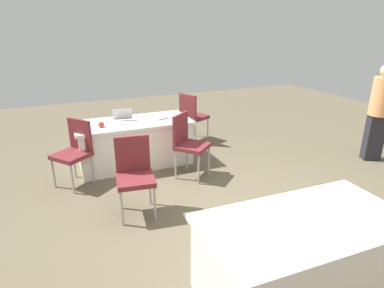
{
  "coord_description": "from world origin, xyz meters",
  "views": [
    {
      "loc": [
        1.57,
        3.0,
        2.17
      ],
      "look_at": [
        0.18,
        -0.18,
        0.9
      ],
      "focal_mm": 29.99,
      "sensor_mm": 36.0,
      "label": 1
    }
  ],
  "objects_px": {
    "chair_tucked_left": "(188,141)",
    "yarn_ball": "(101,125)",
    "table_mid_left": "(301,258)",
    "chair_near_front": "(75,149)",
    "chair_aisle": "(134,172)",
    "chair_back_row": "(192,114)",
    "person_attendee_standing": "(380,108)",
    "scissors_red": "(163,119)",
    "laptop_silver": "(123,120)",
    "table_foreground": "(135,143)"
  },
  "relations": [
    {
      "from": "chair_near_front",
      "to": "person_attendee_standing",
      "type": "height_order",
      "value": "person_attendee_standing"
    },
    {
      "from": "table_mid_left",
      "to": "chair_tucked_left",
      "type": "xyz_separation_m",
      "value": [
        -0.07,
        -2.54,
        0.19
      ]
    },
    {
      "from": "table_foreground",
      "to": "chair_back_row",
      "type": "bearing_deg",
      "value": -154.01
    },
    {
      "from": "laptop_silver",
      "to": "chair_near_front",
      "type": "bearing_deg",
      "value": 33.74
    },
    {
      "from": "table_foreground",
      "to": "chair_near_front",
      "type": "relative_size",
      "value": 1.97
    },
    {
      "from": "chair_tucked_left",
      "to": "chair_aisle",
      "type": "height_order",
      "value": "chair_tucked_left"
    },
    {
      "from": "chair_near_front",
      "to": "chair_back_row",
      "type": "xyz_separation_m",
      "value": [
        -2.28,
        -1.03,
        0.02
      ]
    },
    {
      "from": "yarn_ball",
      "to": "table_mid_left",
      "type": "bearing_deg",
      "value": 108.71
    },
    {
      "from": "chair_tucked_left",
      "to": "yarn_ball",
      "type": "distance_m",
      "value": 1.35
    },
    {
      "from": "chair_tucked_left",
      "to": "table_mid_left",
      "type": "bearing_deg",
      "value": 48.25
    },
    {
      "from": "table_foreground",
      "to": "person_attendee_standing",
      "type": "height_order",
      "value": "person_attendee_standing"
    },
    {
      "from": "chair_near_front",
      "to": "yarn_ball",
      "type": "relative_size",
      "value": 10.48
    },
    {
      "from": "yarn_ball",
      "to": "scissors_red",
      "type": "bearing_deg",
      "value": -177.18
    },
    {
      "from": "chair_back_row",
      "to": "laptop_silver",
      "type": "bearing_deg",
      "value": -91.14
    },
    {
      "from": "table_foreground",
      "to": "yarn_ball",
      "type": "xyz_separation_m",
      "value": [
        0.52,
        0.14,
        0.41
      ]
    },
    {
      "from": "chair_back_row",
      "to": "yarn_ball",
      "type": "bearing_deg",
      "value": -91.75
    },
    {
      "from": "chair_tucked_left",
      "to": "scissors_red",
      "type": "bearing_deg",
      "value": -118.79
    },
    {
      "from": "chair_back_row",
      "to": "person_attendee_standing",
      "type": "distance_m",
      "value": 3.27
    },
    {
      "from": "chair_tucked_left",
      "to": "yarn_ball",
      "type": "height_order",
      "value": "chair_tucked_left"
    },
    {
      "from": "chair_aisle",
      "to": "yarn_ball",
      "type": "height_order",
      "value": "chair_aisle"
    },
    {
      "from": "chair_near_front",
      "to": "chair_aisle",
      "type": "height_order",
      "value": "chair_aisle"
    },
    {
      "from": "table_mid_left",
      "to": "chair_near_front",
      "type": "distance_m",
      "value": 3.32
    },
    {
      "from": "table_mid_left",
      "to": "chair_near_front",
      "type": "height_order",
      "value": "chair_near_front"
    },
    {
      "from": "chair_tucked_left",
      "to": "chair_back_row",
      "type": "height_order",
      "value": "chair_tucked_left"
    },
    {
      "from": "chair_tucked_left",
      "to": "chair_near_front",
      "type": "bearing_deg",
      "value": -54.94
    },
    {
      "from": "person_attendee_standing",
      "to": "table_mid_left",
      "type": "bearing_deg",
      "value": 54.78
    },
    {
      "from": "chair_back_row",
      "to": "yarn_ball",
      "type": "relative_size",
      "value": 10.71
    },
    {
      "from": "chair_near_front",
      "to": "yarn_ball",
      "type": "bearing_deg",
      "value": -97.58
    },
    {
      "from": "table_foreground",
      "to": "chair_aisle",
      "type": "xyz_separation_m",
      "value": [
        0.36,
        1.48,
        0.17
      ]
    },
    {
      "from": "chair_aisle",
      "to": "chair_back_row",
      "type": "height_order",
      "value": "chair_back_row"
    },
    {
      "from": "table_foreground",
      "to": "chair_near_front",
      "type": "bearing_deg",
      "value": 21.95
    },
    {
      "from": "chair_tucked_left",
      "to": "scissors_red",
      "type": "relative_size",
      "value": 5.41
    },
    {
      "from": "chair_aisle",
      "to": "scissors_red",
      "type": "relative_size",
      "value": 5.28
    },
    {
      "from": "chair_aisle",
      "to": "chair_back_row",
      "type": "bearing_deg",
      "value": -120.4
    },
    {
      "from": "table_mid_left",
      "to": "laptop_silver",
      "type": "height_order",
      "value": "laptop_silver"
    },
    {
      "from": "person_attendee_standing",
      "to": "laptop_silver",
      "type": "height_order",
      "value": "person_attendee_standing"
    },
    {
      "from": "chair_back_row",
      "to": "laptop_silver",
      "type": "height_order",
      "value": "chair_back_row"
    },
    {
      "from": "table_foreground",
      "to": "chair_aisle",
      "type": "relative_size",
      "value": 1.96
    },
    {
      "from": "table_mid_left",
      "to": "person_attendee_standing",
      "type": "height_order",
      "value": "person_attendee_standing"
    },
    {
      "from": "chair_aisle",
      "to": "scissors_red",
      "type": "bearing_deg",
      "value": -113.19
    },
    {
      "from": "table_mid_left",
      "to": "scissors_red",
      "type": "relative_size",
      "value": 9.6
    },
    {
      "from": "chair_near_front",
      "to": "laptop_silver",
      "type": "distance_m",
      "value": 0.91
    },
    {
      "from": "table_foreground",
      "to": "table_mid_left",
      "type": "relative_size",
      "value": 1.08
    },
    {
      "from": "yarn_ball",
      "to": "chair_tucked_left",
      "type": "bearing_deg",
      "value": 150.04
    },
    {
      "from": "chair_aisle",
      "to": "table_mid_left",
      "type": "bearing_deg",
      "value": 124.59
    },
    {
      "from": "laptop_silver",
      "to": "scissors_red",
      "type": "relative_size",
      "value": 1.97
    },
    {
      "from": "chair_back_row",
      "to": "scissors_red",
      "type": "bearing_deg",
      "value": -73.71
    },
    {
      "from": "table_mid_left",
      "to": "chair_near_front",
      "type": "xyz_separation_m",
      "value": [
        1.52,
        -2.95,
        0.17
      ]
    },
    {
      "from": "table_mid_left",
      "to": "chair_tucked_left",
      "type": "bearing_deg",
      "value": -91.5
    },
    {
      "from": "table_foreground",
      "to": "laptop_silver",
      "type": "distance_m",
      "value": 0.44
    }
  ]
}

